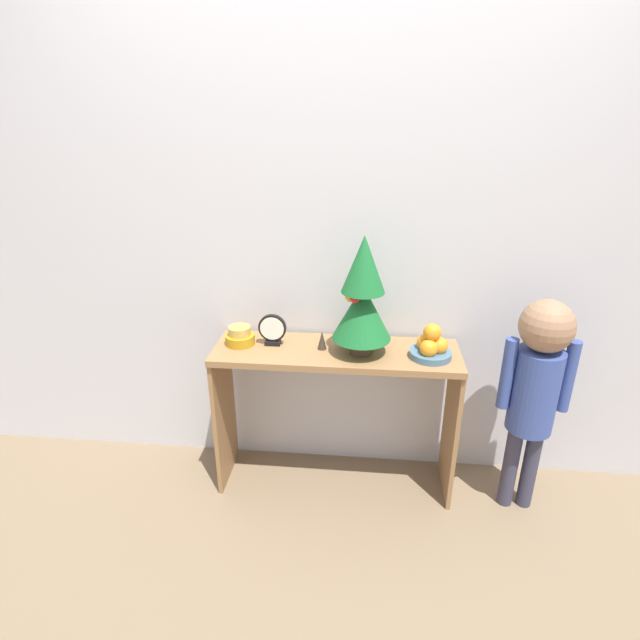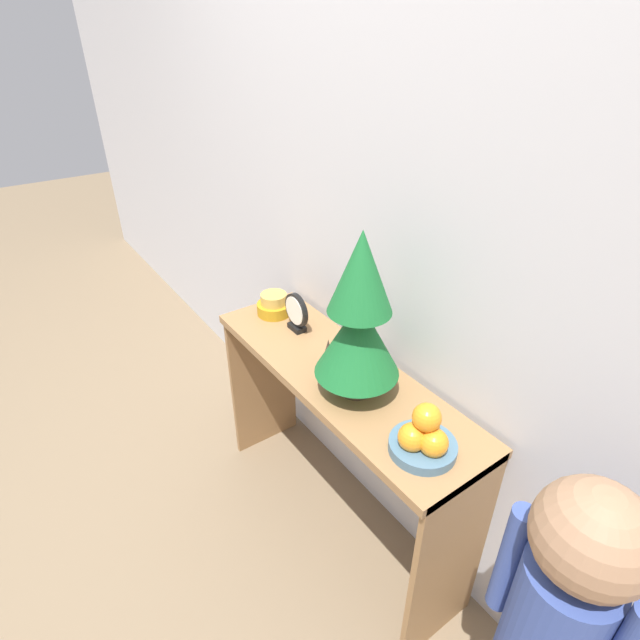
{
  "view_description": "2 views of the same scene",
  "coord_description": "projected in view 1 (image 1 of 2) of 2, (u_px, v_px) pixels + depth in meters",
  "views": [
    {
      "loc": [
        0.13,
        -1.85,
        1.73
      ],
      "look_at": [
        -0.07,
        0.14,
        0.89
      ],
      "focal_mm": 28.0,
      "sensor_mm": 36.0,
      "label": 1
    },
    {
      "loc": [
        1.05,
        -0.65,
        1.74
      ],
      "look_at": [
        -0.05,
        0.13,
        0.92
      ],
      "focal_mm": 28.0,
      "sensor_mm": 36.0,
      "label": 2
    }
  ],
  "objects": [
    {
      "name": "singing_bowl",
      "position": [
        240.0,
        336.0,
        2.3
      ],
      "size": [
        0.13,
        0.13,
        0.09
      ],
      "color": "#B78419",
      "rests_on": "console_table"
    },
    {
      "name": "ground_plane",
      "position": [
        332.0,
        503.0,
        2.38
      ],
      "size": [
        12.0,
        12.0,
        0.0
      ],
      "primitive_type": "plane",
      "color": "#7A664C"
    },
    {
      "name": "back_wall",
      "position": [
        341.0,
        227.0,
        2.25
      ],
      "size": [
        7.0,
        0.05,
        2.5
      ],
      "primitive_type": "cube",
      "color": "silver",
      "rests_on": "ground_plane"
    },
    {
      "name": "desk_clock",
      "position": [
        272.0,
        330.0,
        2.27
      ],
      "size": [
        0.13,
        0.04,
        0.15
      ],
      "color": "black",
      "rests_on": "console_table"
    },
    {
      "name": "figurine",
      "position": [
        322.0,
        340.0,
        2.25
      ],
      "size": [
        0.04,
        0.04,
        0.09
      ],
      "color": "#382D23",
      "rests_on": "console_table"
    },
    {
      "name": "child_figure",
      "position": [
        537.0,
        379.0,
        2.13
      ],
      "size": [
        0.31,
        0.22,
        1.03
      ],
      "color": "#38384C",
      "rests_on": "ground_plane"
    },
    {
      "name": "fruit_bowl",
      "position": [
        431.0,
        346.0,
        2.17
      ],
      "size": [
        0.18,
        0.18,
        0.16
      ],
      "color": "#476B84",
      "rests_on": "console_table"
    },
    {
      "name": "console_table",
      "position": [
        336.0,
        383.0,
        2.32
      ],
      "size": [
        1.11,
        0.34,
        0.74
      ],
      "color": "olive",
      "rests_on": "ground_plane"
    },
    {
      "name": "mini_tree",
      "position": [
        363.0,
        297.0,
        2.12
      ],
      "size": [
        0.26,
        0.26,
        0.53
      ],
      "color": "#4C3828",
      "rests_on": "console_table"
    }
  ]
}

